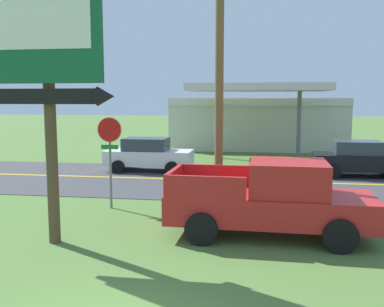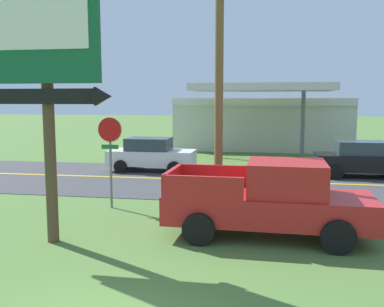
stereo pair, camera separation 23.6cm
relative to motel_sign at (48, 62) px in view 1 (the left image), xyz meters
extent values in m
cube|color=#3D3D3F|center=(2.78, 8.90, -4.36)|extent=(140.00, 8.00, 0.02)
cube|color=gold|center=(2.78, 8.90, -4.34)|extent=(126.00, 0.20, 0.01)
cylinder|color=brown|center=(-0.06, 0.13, -1.15)|extent=(0.28, 0.28, 6.43)
cube|color=#145633|center=(-0.06, -0.05, 0.64)|extent=(2.82, 0.16, 2.26)
cube|color=white|center=(-0.06, -0.14, 0.91)|extent=(2.37, 0.03, 1.26)
cube|color=black|center=(-0.06, -0.05, -0.79)|extent=(2.54, 0.12, 0.36)
cone|color=black|center=(1.41, -0.05, -0.79)|extent=(0.40, 0.44, 0.44)
cylinder|color=slate|center=(0.18, 3.61, -3.27)|extent=(0.08, 0.08, 2.20)
cylinder|color=red|center=(0.18, 3.58, -1.82)|extent=(0.76, 0.03, 0.76)
cylinder|color=white|center=(0.18, 3.60, -1.82)|extent=(0.80, 0.01, 0.80)
cube|color=#19722D|center=(0.18, 3.58, -2.37)|extent=(0.56, 0.03, 0.14)
cylinder|color=brown|center=(3.66, 3.58, -0.12)|extent=(0.26, 0.26, 8.50)
cube|color=beige|center=(4.79, 22.35, -2.57)|extent=(12.00, 6.00, 3.60)
cube|color=silver|center=(4.79, 19.30, -1.02)|extent=(12.00, 0.12, 0.50)
cube|color=silver|center=(4.79, 16.35, -0.17)|extent=(8.00, 5.00, 0.40)
cylinder|color=slate|center=(2.39, 16.35, -2.27)|extent=(0.24, 0.24, 4.20)
cylinder|color=slate|center=(7.19, 16.35, -2.27)|extent=(0.24, 0.24, 4.20)
cube|color=red|center=(5.17, 1.44, -3.61)|extent=(5.25, 2.09, 0.72)
cube|color=red|center=(5.62, 1.43, -2.83)|extent=(1.94, 1.85, 0.84)
cube|color=#28333D|center=(6.51, 1.41, -2.83)|extent=(0.14, 1.66, 0.71)
cube|color=red|center=(3.67, 2.40, -2.97)|extent=(1.95, 0.17, 0.56)
cube|color=red|center=(3.62, 0.56, -2.97)|extent=(1.95, 0.17, 0.56)
cube|color=red|center=(2.67, 1.50, -2.97)|extent=(0.17, 1.88, 0.56)
cylinder|color=black|center=(6.81, 2.38, -3.97)|extent=(0.81, 0.30, 0.80)
cylinder|color=black|center=(6.76, 0.42, -3.97)|extent=(0.81, 0.30, 0.80)
cylinder|color=black|center=(3.59, 2.46, -3.97)|extent=(0.81, 0.30, 0.80)
cylinder|color=black|center=(3.54, 0.50, -3.97)|extent=(0.81, 0.30, 0.80)
cube|color=black|center=(9.48, 10.90, -3.69)|extent=(4.20, 1.76, 0.72)
cube|color=#2D3842|center=(9.33, 10.90, -3.03)|extent=(2.10, 1.56, 0.60)
cylinder|color=black|center=(10.78, 11.78, -4.05)|extent=(0.64, 0.24, 0.64)
cylinder|color=black|center=(8.17, 11.78, -4.05)|extent=(0.64, 0.24, 0.64)
cylinder|color=black|center=(8.17, 10.02, -4.05)|extent=(0.64, 0.24, 0.64)
cube|color=silver|center=(-0.41, 10.90, -3.69)|extent=(4.20, 1.76, 0.72)
cube|color=#2D3842|center=(-0.56, 10.90, -3.03)|extent=(2.10, 1.56, 0.60)
cylinder|color=black|center=(0.89, 11.78, -4.05)|extent=(0.64, 0.24, 0.64)
cylinder|color=black|center=(0.89, 10.02, -4.05)|extent=(0.64, 0.24, 0.64)
cylinder|color=black|center=(-1.72, 11.78, -4.05)|extent=(0.64, 0.24, 0.64)
cylinder|color=black|center=(-1.72, 10.02, -4.05)|extent=(0.64, 0.24, 0.64)
camera|label=1|loc=(4.85, -9.57, -0.87)|focal=40.51mm
camera|label=2|loc=(5.09, -9.53, -0.87)|focal=40.51mm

